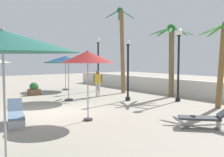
{
  "coord_description": "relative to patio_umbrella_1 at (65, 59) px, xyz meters",
  "views": [
    {
      "loc": [
        11.03,
        -5.12,
        2.42
      ],
      "look_at": [
        0.0,
        3.16,
        1.4
      ],
      "focal_mm": 43.03,
      "sensor_mm": 36.0,
      "label": 1
    }
  ],
  "objects": [
    {
      "name": "planter",
      "position": [
        1.4,
        -3.04,
        -2.01
      ],
      "size": [
        0.7,
        0.7,
        0.85
      ],
      "color": "brown",
      "rests_on": "ground_plane"
    },
    {
      "name": "patio_umbrella_4",
      "position": [
        4.83,
        -2.26,
        -0.28
      ],
      "size": [
        2.74,
        2.74,
        2.32
      ],
      "color": "#333338",
      "rests_on": "ground_plane"
    },
    {
      "name": "palm_tree_1",
      "position": [
        7.42,
        3.63,
        0.55
      ],
      "size": [
        2.85,
        2.84,
        4.6
      ],
      "color": "brown",
      "rests_on": "ground_plane"
    },
    {
      "name": "lamp_post_2",
      "position": [
        2.01,
        1.7,
        -0.0
      ],
      "size": [
        0.36,
        0.36,
        3.95
      ],
      "color": "black",
      "rests_on": "ground_plane"
    },
    {
      "name": "patio_umbrella_1",
      "position": [
        0.0,
        0.0,
        0.0
      ],
      "size": [
        2.92,
        2.92,
        2.67
      ],
      "color": "#333338",
      "rests_on": "ground_plane"
    },
    {
      "name": "boundary_wall",
      "position": [
        7.71,
        4.6,
        -1.86
      ],
      "size": [
        25.2,
        0.3,
        1.06
      ],
      "primitive_type": "cube",
      "color": "silver",
      "rests_on": "ground_plane"
    },
    {
      "name": "palm_tree_2",
      "position": [
        3.91,
        2.44,
        1.25
      ],
      "size": [
        2.09,
        2.19,
        6.06
      ],
      "color": "olive",
      "rests_on": "ground_plane"
    },
    {
      "name": "lamp_post_1",
      "position": [
        6.98,
        0.42,
        -0.55
      ],
      "size": [
        0.28,
        0.28,
        3.5
      ],
      "color": "black",
      "rests_on": "ground_plane"
    },
    {
      "name": "ground_plane",
      "position": [
        7.71,
        -4.44,
        -2.39
      ],
      "size": [
        56.0,
        56.0,
        0.0
      ],
      "primitive_type": "plane",
      "color": "#9E9384"
    },
    {
      "name": "patio_umbrella_3",
      "position": [
        13.1,
        -8.06,
        0.37
      ],
      "size": [
        3.1,
        3.1,
        3.04
      ],
      "color": "#333338",
      "rests_on": "ground_plane"
    },
    {
      "name": "patio_umbrella_2",
      "position": [
        9.88,
        -4.08,
        0.08
      ],
      "size": [
        2.1,
        2.1,
        2.76
      ],
      "color": "#333338",
      "rests_on": "ground_plane"
    },
    {
      "name": "lounge_chair_0",
      "position": [
        13.36,
        -1.41,
        -2.0
      ],
      "size": [
        1.73,
        1.7,
        0.84
      ],
      "color": "#B7B7BC",
      "rests_on": "ground_plane"
    },
    {
      "name": "palm_tree_3",
      "position": [
        11.63,
        2.44,
        0.37
      ],
      "size": [
        2.64,
        2.62,
        4.24
      ],
      "color": "brown",
      "rests_on": "ground_plane"
    },
    {
      "name": "lamp_post_0",
      "position": [
        8.89,
        2.53,
        0.21
      ],
      "size": [
        0.39,
        0.39,
        4.1
      ],
      "color": "black",
      "rests_on": "ground_plane"
    },
    {
      "name": "guest_0",
      "position": [
        4.59,
        -0.06,
        -1.37
      ],
      "size": [
        0.42,
        0.42,
        1.68
      ],
      "color": "silver",
      "rests_on": "ground_plane"
    },
    {
      "name": "lounge_chair_1",
      "position": [
        8.7,
        -6.51,
        -2.01
      ],
      "size": [
        1.97,
        1.02,
        0.84
      ],
      "color": "#B7B7BC",
      "rests_on": "ground_plane"
    }
  ]
}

